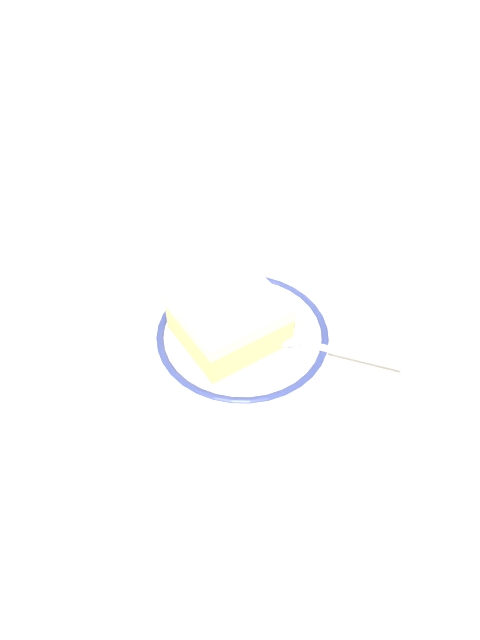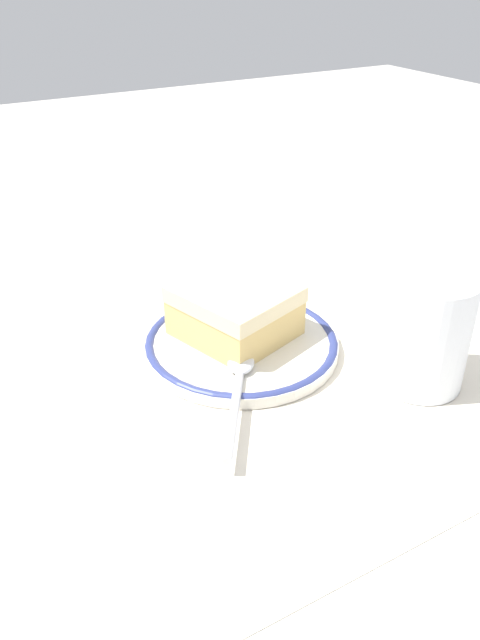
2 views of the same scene
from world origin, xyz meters
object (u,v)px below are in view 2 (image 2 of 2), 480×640
at_px(plate, 240,342).
at_px(cake_slice, 235,310).
at_px(napkin, 166,279).
at_px(spoon, 238,383).
at_px(cup, 425,339).

relative_size(plate, cake_slice, 1.49).
bearing_deg(napkin, spoon, -8.76).
bearing_deg(plate, napkin, -178.89).
xyz_separation_m(plate, cup, (0.12, 0.11, 0.04)).
xyz_separation_m(cake_slice, cup, (0.13, 0.11, 0.01)).
distance_m(cup, napkin, 0.31).
distance_m(plate, spoon, 0.07).
bearing_deg(napkin, cup, 21.53).
bearing_deg(spoon, cake_slice, 152.59).
xyz_separation_m(plate, cake_slice, (-0.01, 0.00, 0.03)).
bearing_deg(cup, spoon, -110.87).
bearing_deg(cake_slice, spoon, -27.41).
xyz_separation_m(plate, napkin, (-0.16, -0.00, -0.01)).
xyz_separation_m(plate, spoon, (0.06, -0.04, 0.01)).
bearing_deg(napkin, cake_slice, 1.53).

